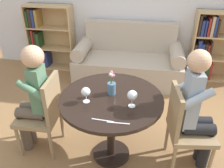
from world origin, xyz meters
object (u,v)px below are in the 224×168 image
Objects in this scene: bookshelf_right at (210,48)px; person_left at (33,97)px; chair_right at (185,126)px; wine_glass_left at (86,92)px; couch at (128,62)px; bookshelf_left at (47,39)px; chair_left at (44,112)px; wine_glass_right at (132,96)px; flower_vase at (112,86)px; person_right at (197,111)px.

person_left is at bearing -136.48° from bookshelf_right.
wine_glass_left is (-0.94, -0.11, 0.37)m from chair_right.
chair_right is 0.73× the size of person_left.
couch is 1.57m from bookshelf_left.
person_left is (-1.53, -0.00, 0.17)m from chair_right.
chair_left is 1.00× the size of chair_right.
bookshelf_left is 7.04× the size of wine_glass_right.
person_left is at bearing -89.10° from chair_left.
bookshelf_right is 4.55× the size of flower_vase.
bookshelf_left is 1.00× the size of bookshelf_right.
person_right is at bearing 89.54° from person_left.
bookshelf_left is 2.16m from person_left.
couch is at bearing 83.41° from wine_glass_left.
bookshelf_right is 0.93× the size of person_left.
flower_vase is at bearing -90.23° from couch.
bookshelf_left is 3.08m from person_right.
chair_right is (2.25, -2.02, -0.05)m from bookshelf_left.
chair_left is 3.57× the size of flower_vase.
bookshelf_left reaches higher than couch.
bookshelf_right is 2.65m from wine_glass_left.
bookshelf_left is at bearing 41.85° from person_right.
wine_glass_left is at bearing 76.11° from chair_left.
bookshelf_right is at bearing 54.19° from wine_glass_left.
couch is 1.42× the size of person_left.
flower_vase is at bearing -52.24° from bookshelf_left.
wine_glass_right is (-0.52, -0.12, 0.38)m from chair_right.
chair_left is at bearing -112.29° from couch.
bookshelf_left is 1.27× the size of chair_right.
couch reaches higher than chair_left.
chair_right is at bearing 88.87° from person_left.
person_right is at bearing -84.89° from chair_right.
person_left reaches higher than chair_left.
chair_left is 0.63m from wine_glass_left.
wine_glass_left is (-1.54, -2.13, 0.31)m from bookshelf_right.
chair_left is (-0.72, -1.76, 0.18)m from couch.
bookshelf_left is (-1.53, 0.27, 0.23)m from couch.
person_left is at bearing 83.30° from person_right.
chair_right is at bearing -106.60° from bookshelf_right.
chair_left is 1.44m from chair_right.
bookshelf_left is 0.93× the size of person_left.
chair_right is 0.65m from wine_glass_right.
wine_glass_left is at bearing -125.81° from bookshelf_right.
flower_vase reaches higher than couch.
chair_left is 5.53× the size of wine_glass_right.
chair_left is 0.80m from flower_vase.
bookshelf_left reaches higher than wine_glass_right.
bookshelf_right is at bearing 62.39° from wine_glass_right.
bookshelf_right is at bearing 132.22° from person_left.
wine_glass_right is (1.01, -0.11, 0.20)m from person_left.
chair_right is at bearing -4.52° from flower_vase.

